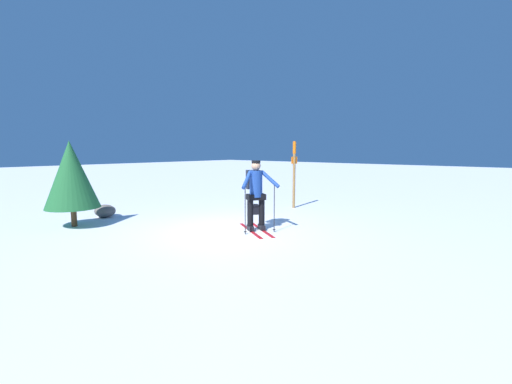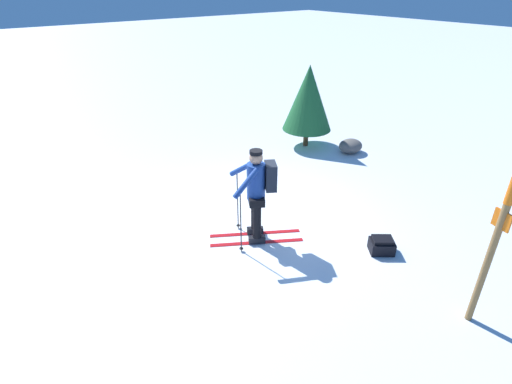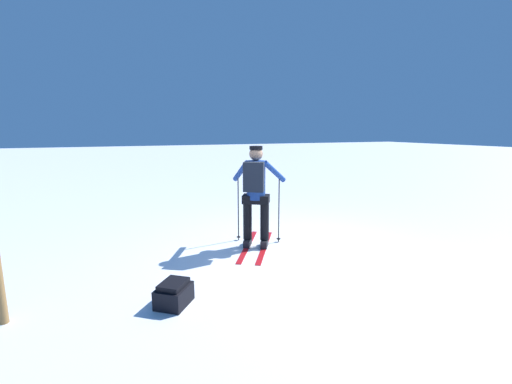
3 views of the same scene
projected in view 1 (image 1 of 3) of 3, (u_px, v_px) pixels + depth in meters
ground_plane at (228, 231)px, 8.52m from camera, size 80.00×80.00×0.00m
skier at (256, 190)px, 8.46m from camera, size 1.65×1.22×1.74m
dropped_backpack at (255, 209)px, 10.76m from camera, size 0.52×0.51×0.28m
trail_marker at (294, 169)px, 11.70m from camera, size 0.11×0.24×2.28m
rock_boulder at (105, 211)px, 10.21m from camera, size 0.68×0.58×0.37m
pine_tree at (71, 175)px, 8.83m from camera, size 1.35×1.35×2.24m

